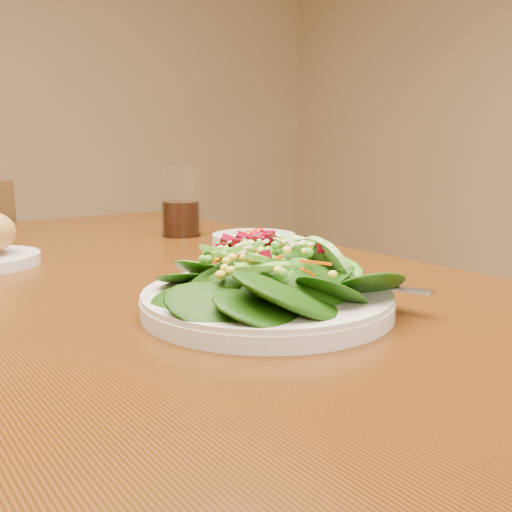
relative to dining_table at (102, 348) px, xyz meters
name	(u,v)px	position (x,y,z in m)	size (l,w,h in m)	color
dining_table	(102,348)	(0.00, 0.00, 0.00)	(0.90, 1.40, 0.75)	#4A240D
salad_plate	(274,284)	(0.10, -0.26, 0.13)	(0.28, 0.27, 0.08)	silver
tomato_bowl	(254,245)	(0.26, 0.00, 0.12)	(0.14, 0.14, 0.04)	silver
drinking_glass	(181,206)	(0.28, 0.27, 0.16)	(0.08, 0.08, 0.14)	silver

